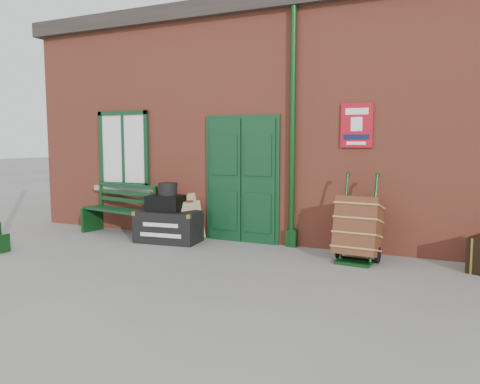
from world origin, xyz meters
The scene contains 9 objects.
ground centered at (0.00, 0.00, 0.00)m, with size 80.00×80.00×0.00m, color gray.
station_building centered at (0.00, 3.49, 2.16)m, with size 10.30×4.30×4.36m.
bench centered at (-2.66, 1.04, 0.51)m, with size 1.71×0.81×1.02m.
houdini_trunk centered at (-1.48, 0.88, 0.28)m, with size 1.12×0.62×0.56m, color black.
strongbox centered at (-1.53, 0.88, 0.70)m, with size 0.62×0.45×0.28m, color black.
hatbox centered at (-1.50, 0.91, 0.95)m, with size 0.34×0.34×0.22m, color black.
suitcase_back centered at (-1.40, 1.24, 0.42)m, with size 0.23×0.57×0.80m, color tan.
suitcase_front centered at (-1.22, 1.14, 0.36)m, with size 0.21×0.52×0.69m, color tan.
porter_trolley centered at (1.86, 0.91, 0.50)m, with size 0.67×0.72×1.30m.
Camera 1 is at (3.15, -6.09, 1.80)m, focal length 35.00 mm.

